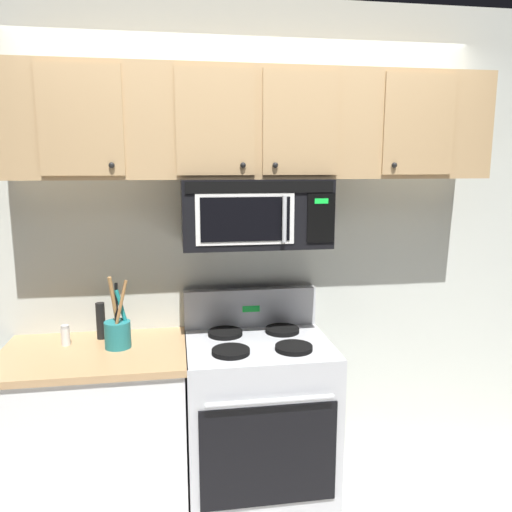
{
  "coord_description": "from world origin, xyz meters",
  "views": [
    {
      "loc": [
        -0.41,
        -2.08,
        1.83
      ],
      "look_at": [
        0.0,
        0.49,
        1.35
      ],
      "focal_mm": 35.47,
      "sensor_mm": 36.0,
      "label": 1
    }
  ],
  "objects_px": {
    "pepper_mill": "(101,321)",
    "stove_range": "(258,418)",
    "salt_shaker": "(66,335)",
    "utensil_crock_teal": "(118,331)",
    "over_range_microwave": "(254,212)"
  },
  "relations": [
    {
      "from": "over_range_microwave",
      "to": "salt_shaker",
      "type": "height_order",
      "value": "over_range_microwave"
    },
    {
      "from": "pepper_mill",
      "to": "stove_range",
      "type": "bearing_deg",
      "value": -12.77
    },
    {
      "from": "stove_range",
      "to": "salt_shaker",
      "type": "xyz_separation_m",
      "value": [
        -0.99,
        0.11,
        0.48
      ]
    },
    {
      "from": "stove_range",
      "to": "salt_shaker",
      "type": "height_order",
      "value": "stove_range"
    },
    {
      "from": "salt_shaker",
      "to": "pepper_mill",
      "type": "bearing_deg",
      "value": 23.79
    },
    {
      "from": "salt_shaker",
      "to": "over_range_microwave",
      "type": "bearing_deg",
      "value": 0.25
    },
    {
      "from": "salt_shaker",
      "to": "pepper_mill",
      "type": "xyz_separation_m",
      "value": [
        0.17,
        0.07,
        0.05
      ]
    },
    {
      "from": "over_range_microwave",
      "to": "pepper_mill",
      "type": "distance_m",
      "value": 1.01
    },
    {
      "from": "stove_range",
      "to": "pepper_mill",
      "type": "bearing_deg",
      "value": 167.23
    },
    {
      "from": "salt_shaker",
      "to": "pepper_mill",
      "type": "distance_m",
      "value": 0.19
    },
    {
      "from": "salt_shaker",
      "to": "stove_range",
      "type": "bearing_deg",
      "value": -6.45
    },
    {
      "from": "salt_shaker",
      "to": "pepper_mill",
      "type": "height_order",
      "value": "pepper_mill"
    },
    {
      "from": "stove_range",
      "to": "utensil_crock_teal",
      "type": "relative_size",
      "value": 2.95
    },
    {
      "from": "over_range_microwave",
      "to": "pepper_mill",
      "type": "bearing_deg",
      "value": 175.13
    },
    {
      "from": "salt_shaker",
      "to": "utensil_crock_teal",
      "type": "bearing_deg",
      "value": -16.01
    }
  ]
}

